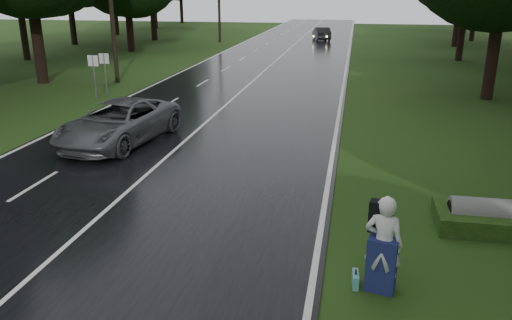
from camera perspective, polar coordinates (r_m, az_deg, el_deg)
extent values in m
plane|color=#223E12|center=(13.84, -17.83, -6.79)|extent=(160.00, 160.00, 0.00)
cube|color=black|center=(32.02, -0.79, 8.45)|extent=(12.00, 140.00, 0.04)
cube|color=silver|center=(32.02, -0.79, 8.49)|extent=(0.12, 140.00, 0.01)
imported|color=#4F5255|center=(20.29, -15.13, 4.11)|extent=(3.54, 6.17, 1.62)
imported|color=black|center=(60.62, 7.37, 13.90)|extent=(2.50, 4.67, 1.46)
imported|color=silver|center=(10.32, 14.13, -9.17)|extent=(0.84, 0.65, 2.04)
cube|color=navy|center=(10.53, 13.93, -11.33)|extent=(0.64, 0.50, 1.14)
cube|color=black|center=(10.38, 13.87, -6.22)|extent=(0.51, 0.34, 0.65)
cube|color=#549FA1|center=(10.76, 11.10, -13.03)|extent=(0.14, 0.42, 0.30)
cylinder|color=slate|center=(14.20, 23.79, -6.87)|extent=(1.55, 0.77, 0.77)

